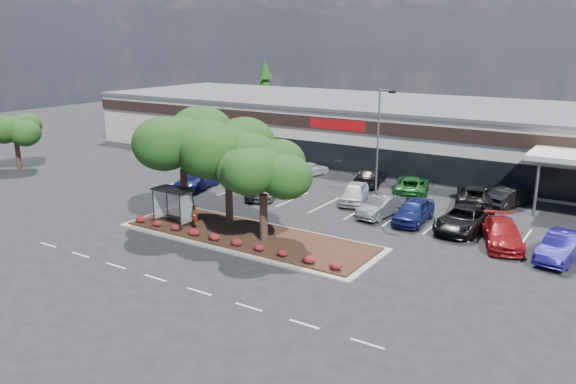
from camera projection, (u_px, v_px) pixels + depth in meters
The scene contains 28 objects.
ground at pixel (235, 264), 32.92m from camera, with size 160.00×160.00×0.00m, color black.
retail_store at pixel (432, 133), 59.56m from camera, with size 80.40×25.20×6.25m.
landscape_island at pixel (248, 236), 37.17m from camera, with size 18.00×6.00×0.26m.
lane_markings at pixel (320, 218), 41.44m from camera, with size 33.12×20.06×0.01m.
shrub_row at pixel (228, 240), 35.37m from camera, with size 17.00×0.80×0.50m, color maroon, non-canonical shape.
bus_shelter at pixel (174, 196), 38.63m from camera, with size 2.75×1.55×2.59m.
island_tree_west at pixel (183, 164), 39.65m from camera, with size 7.20×7.20×7.89m, color #18390F, non-canonical shape.
island_tree_mid at pixel (228, 172), 38.46m from camera, with size 6.60×6.60×7.32m, color #18390F, non-canonical shape.
island_tree_east at pixel (263, 191), 35.26m from camera, with size 5.80×5.80×6.50m, color #18390F, non-canonical shape.
tree_west_far at pixel (16, 142), 56.45m from camera, with size 4.80×4.80×5.61m, color #18390F, non-canonical shape.
conifer_north_west at pixel (265, 93), 84.61m from camera, with size 4.40×4.40×10.00m, color #18390F.
person_waiting at pixel (195, 217), 38.15m from camera, with size 0.60×0.39×1.65m, color #594C47.
light_pole at pixel (378, 159), 41.85m from camera, with size 1.43×0.50×9.32m.
car_0 at pixel (197, 180), 49.48m from camera, with size 2.23×5.50×1.60m, color navy.
car_1 at pixel (267, 182), 48.57m from camera, with size 1.91×4.74×1.62m, color #643510.
car_2 at pixel (265, 186), 47.19m from camera, with size 2.36×5.82×1.69m, color slate.
car_3 at pixel (354, 193), 45.14m from camera, with size 1.92×4.77×1.63m, color beige.
car_4 at pixel (381, 206), 41.59m from camera, with size 1.63×4.67×1.54m, color #4D4E53.
car_5 at pixel (414, 211), 40.22m from camera, with size 2.00×4.98×1.70m, color navy.
car_6 at pixel (464, 219), 38.46m from camera, with size 2.74×5.94×1.65m, color black.
car_7 at pixel (503, 234), 35.68m from camera, with size 2.20×5.42×1.57m, color maroon.
car_8 at pixel (562, 247), 33.27m from camera, with size 1.78×5.09×1.68m, color navy.
car_9 at pixel (261, 162), 56.87m from camera, with size 1.76×4.37×1.49m, color maroon.
car_10 at pixel (310, 169), 54.12m from camera, with size 1.62×4.02×1.37m, color silver.
car_11 at pixel (370, 176), 50.71m from camera, with size 2.19×5.39×1.56m, color black.
car_13 at pixel (412, 186), 47.36m from camera, with size 2.68×5.80×1.61m, color #165019.
car_14 at pixel (474, 195), 44.32m from camera, with size 2.74×5.94×1.65m, color black.
car_15 at pixel (509, 197), 44.10m from camera, with size 1.63×4.68×1.54m, color black.
Camera 1 is at (19.26, -24.07, 12.67)m, focal length 35.00 mm.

